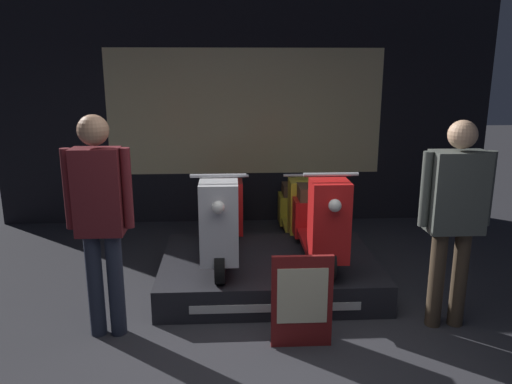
{
  "coord_description": "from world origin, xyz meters",
  "views": [
    {
      "loc": [
        -0.22,
        -3.07,
        2.18
      ],
      "look_at": [
        0.06,
        2.27,
        0.81
      ],
      "focal_mm": 35.0,
      "sensor_mm": 36.0,
      "label": 1
    }
  ],
  "objects": [
    {
      "name": "scooter_backrow_1",
      "position": [
        0.62,
        2.9,
        0.39
      ],
      "size": [
        0.47,
        1.54,
        0.99
      ],
      "color": "black",
      "rests_on": "ground_plane"
    },
    {
      "name": "price_sign_board",
      "position": [
        0.33,
        0.47,
        0.39
      ],
      "size": [
        0.48,
        0.04,
        0.77
      ],
      "color": "maroon",
      "rests_on": "ground_plane"
    },
    {
      "name": "scooter_display_left",
      "position": [
        -0.32,
        1.55,
        0.69
      ],
      "size": [
        0.47,
        1.54,
        0.99
      ],
      "color": "black",
      "rests_on": "display_platform"
    },
    {
      "name": "shop_wall_back",
      "position": [
        0.0,
        3.84,
        1.6
      ],
      "size": [
        6.82,
        0.09,
        3.2
      ],
      "color": "black",
      "rests_on": "ground_plane"
    },
    {
      "name": "person_left_browsing",
      "position": [
        -1.24,
        0.74,
        1.06
      ],
      "size": [
        0.53,
        0.24,
        1.82
      ],
      "color": "#232838",
      "rests_on": "ground_plane"
    },
    {
      "name": "scooter_display_right",
      "position": [
        0.64,
        1.55,
        0.69
      ],
      "size": [
        0.47,
        1.54,
        0.99
      ],
      "color": "black",
      "rests_on": "display_platform"
    },
    {
      "name": "scooter_backrow_0",
      "position": [
        -0.25,
        2.9,
        0.39
      ],
      "size": [
        0.47,
        1.54,
        0.99
      ],
      "color": "black",
      "rests_on": "ground_plane"
    },
    {
      "name": "ground_plane",
      "position": [
        0.0,
        0.0,
        0.0
      ],
      "size": [
        30.0,
        30.0,
        0.0
      ],
      "primitive_type": "plane",
      "color": "#2D2D33"
    },
    {
      "name": "display_platform",
      "position": [
        0.16,
        1.6,
        0.15
      ],
      "size": [
        2.14,
        1.49,
        0.3
      ],
      "color": "black",
      "rests_on": "ground_plane"
    },
    {
      "name": "person_right_browsing",
      "position": [
        1.61,
        0.74,
        1.05
      ],
      "size": [
        0.6,
        0.25,
        1.76
      ],
      "color": "#473828",
      "rests_on": "ground_plane"
    }
  ]
}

